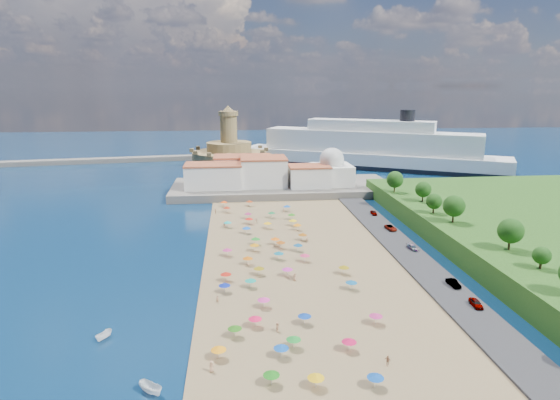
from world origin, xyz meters
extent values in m
plane|color=#071938|center=(0.00, 0.00, 0.00)|extent=(700.00, 700.00, 0.00)
cube|color=#59544C|center=(10.00, 73.00, 1.50)|extent=(90.00, 36.00, 3.00)
cube|color=#59544C|center=(-12.00, 108.00, 1.20)|extent=(18.00, 70.00, 2.40)
cube|color=#59544C|center=(-110.00, 153.00, 1.30)|extent=(199.03, 34.77, 2.60)
cube|color=silver|center=(-18.00, 69.00, 7.50)|extent=(22.00, 14.00, 9.00)
cube|color=silver|center=(2.00, 71.00, 8.50)|extent=(18.00, 16.00, 11.00)
cube|color=silver|center=(20.00, 67.00, 7.00)|extent=(16.00, 12.00, 8.00)
cube|color=silver|center=(-6.00, 83.00, 8.00)|extent=(24.00, 14.00, 10.00)
cube|color=silver|center=(30.00, 71.00, 7.00)|extent=(16.00, 16.00, 8.00)
sphere|color=silver|center=(30.00, 71.00, 13.00)|extent=(10.00, 10.00, 10.00)
cylinder|color=silver|center=(30.00, 71.00, 16.80)|extent=(1.20, 1.20, 1.60)
cylinder|color=#9D814E|center=(-12.00, 138.00, 4.00)|extent=(40.00, 40.00, 8.00)
cylinder|color=#9D814E|center=(-12.00, 138.00, 10.50)|extent=(24.00, 24.00, 5.00)
cylinder|color=#9D814E|center=(-12.00, 138.00, 20.00)|extent=(9.00, 9.00, 14.00)
cylinder|color=#9D814E|center=(-12.00, 138.00, 28.20)|extent=(10.40, 10.40, 2.40)
cone|color=#9D814E|center=(-12.00, 138.00, 30.90)|extent=(6.00, 6.00, 3.00)
cube|color=black|center=(61.84, 125.42, 1.13)|extent=(133.59, 85.08, 2.26)
cube|color=white|center=(61.84, 125.42, 4.19)|extent=(132.52, 84.25, 8.37)
cube|color=white|center=(61.84, 125.42, 13.95)|extent=(106.20, 67.73, 11.16)
cube|color=white|center=(61.84, 125.42, 22.33)|extent=(63.49, 42.37, 5.58)
cylinder|color=black|center=(78.21, 116.59, 27.91)|extent=(7.44, 7.44, 5.58)
cylinder|color=gray|center=(-5.19, 0.91, 1.25)|extent=(0.07, 0.07, 2.00)
cone|color=#C77B0A|center=(-5.19, 0.91, 2.15)|extent=(2.50, 2.50, 0.60)
cylinder|color=gray|center=(-0.25, 20.52, 1.25)|extent=(0.07, 0.07, 2.00)
cone|color=#EAAD0C|center=(-0.25, 20.52, 2.15)|extent=(2.50, 2.50, 0.60)
cylinder|color=gray|center=(-4.63, 5.98, 1.25)|extent=(0.07, 0.07, 2.00)
cone|color=#167E1E|center=(-4.63, 5.98, 2.15)|extent=(2.50, 2.50, 0.60)
cylinder|color=gray|center=(1.86, 2.31, 1.25)|extent=(0.07, 0.07, 2.00)
cone|color=#98460D|center=(1.86, 2.31, 2.15)|extent=(2.50, 2.50, 0.60)
cylinder|color=gray|center=(-12.30, 22.48, 1.25)|extent=(0.07, 0.07, 2.00)
cone|color=#10958F|center=(-12.30, 22.48, 2.15)|extent=(2.50, 2.50, 0.60)
cylinder|color=gray|center=(-7.28, -8.49, 1.25)|extent=(0.07, 0.07, 2.00)
cone|color=#C85C08|center=(-7.28, -8.49, 2.15)|extent=(2.50, 2.50, 0.60)
cylinder|color=gray|center=(-12.65, -23.70, 1.25)|extent=(0.07, 0.07, 2.00)
cone|color=navy|center=(-12.65, -23.70, 2.15)|extent=(2.50, 2.50, 0.60)
cylinder|color=gray|center=(9.20, -57.80, 1.25)|extent=(0.07, 0.07, 2.00)
cone|color=#0C439E|center=(9.20, -57.80, 2.15)|extent=(2.50, 2.50, 0.60)
cylinder|color=gray|center=(7.74, 22.58, 1.25)|extent=(0.07, 0.07, 2.00)
cone|color=yellow|center=(7.74, 22.58, 2.15)|extent=(2.50, 2.50, 0.60)
cylinder|color=gray|center=(0.49, -5.86, 1.25)|extent=(0.07, 0.07, 2.00)
cone|color=#0D5D78|center=(0.49, -5.86, 2.15)|extent=(2.50, 2.50, 0.60)
cylinder|color=gray|center=(-7.17, -21.82, 1.25)|extent=(0.07, 0.07, 2.00)
cone|color=#0F8B76|center=(-7.17, -21.82, 2.15)|extent=(2.50, 2.50, 0.60)
cylinder|color=gray|center=(-6.78, 16.14, 1.25)|extent=(0.07, 0.07, 2.00)
cone|color=#0D49B2|center=(-6.78, 16.14, 2.15)|extent=(2.50, 2.50, 0.60)
cylinder|color=gray|center=(8.65, 8.36, 1.25)|extent=(0.07, 0.07, 2.00)
cone|color=#944F0D|center=(8.65, 8.36, 2.15)|extent=(2.50, 2.50, 0.60)
cylinder|color=gray|center=(-3.40, -48.75, 1.25)|extent=(0.07, 0.07, 2.00)
cone|color=#0C47A5|center=(-3.40, -48.75, 2.15)|extent=(2.50, 2.50, 0.60)
cylinder|color=gray|center=(-1.08, -46.36, 1.25)|extent=(0.07, 0.07, 2.00)
cone|color=#167F26|center=(-1.08, -46.36, 2.15)|extent=(2.50, 2.50, 0.60)
cylinder|color=gray|center=(0.66, 5.39, 1.25)|extent=(0.07, 0.07, 2.00)
cone|color=#E85F0A|center=(0.66, 5.39, 2.15)|extent=(2.50, 2.50, 0.60)
cylinder|color=gray|center=(-13.27, -48.21, 1.25)|extent=(0.07, 0.07, 2.00)
cone|color=orange|center=(-13.27, -48.21, 2.15)|extent=(2.50, 2.50, 0.60)
cylinder|color=gray|center=(1.93, -38.66, 1.25)|extent=(0.07, 0.07, 2.00)
cone|color=#0B3494|center=(1.93, -38.66, 2.15)|extent=(2.50, 2.50, 0.60)
cylinder|color=gray|center=(-12.25, -2.06, 1.25)|extent=(0.07, 0.07, 2.00)
cone|color=#B1266C|center=(-12.25, -2.06, 2.15)|extent=(2.50, 2.50, 0.60)
cylinder|color=gray|center=(-5.66, 25.79, 1.25)|extent=(0.07, 0.07, 2.00)
cone|color=red|center=(-5.66, 25.79, 2.15)|extent=(2.50, 2.50, 0.60)
cylinder|color=gray|center=(-4.66, 48.34, 1.25)|extent=(0.07, 0.07, 2.00)
cone|color=#9C330E|center=(-4.66, 48.34, 2.15)|extent=(2.50, 2.50, 0.60)
cylinder|color=gray|center=(0.72, -56.99, 1.25)|extent=(0.07, 0.07, 2.00)
cone|color=#DCA60B|center=(0.72, -56.99, 2.15)|extent=(2.50, 2.50, 0.60)
cylinder|color=gray|center=(-12.68, 40.28, 1.25)|extent=(0.07, 0.07, 2.00)
cone|color=#99240D|center=(-12.68, 40.28, 2.15)|extent=(2.50, 2.50, 0.60)
cylinder|color=gray|center=(-5.77, 31.92, 1.25)|extent=(0.07, 0.07, 2.00)
cone|color=#A02259|center=(-5.77, 31.92, 2.15)|extent=(2.50, 2.50, 0.60)
cylinder|color=gray|center=(1.45, -16.38, 1.25)|extent=(0.07, 0.07, 2.00)
cone|color=#C52A9F|center=(1.45, -16.38, 2.15)|extent=(2.50, 2.50, 0.60)
cylinder|color=gray|center=(14.06, -24.98, 1.25)|extent=(0.07, 0.07, 2.00)
cone|color=#0F578D|center=(14.06, -24.98, 2.15)|extent=(2.50, 2.50, 0.60)
cylinder|color=gray|center=(-4.96, -31.32, 1.25)|extent=(0.07, 0.07, 2.00)
cone|color=#CA2B88|center=(-4.96, -31.32, 2.15)|extent=(2.50, 2.50, 0.60)
cylinder|color=gray|center=(7.81, -48.02, 1.25)|extent=(0.07, 0.07, 2.00)
cone|color=#B90E41|center=(7.81, -48.02, 2.15)|extent=(2.50, 2.50, 0.60)
cylinder|color=gray|center=(14.79, -39.93, 1.25)|extent=(0.07, 0.07, 2.00)
cone|color=#B5266B|center=(14.79, -39.93, 2.15)|extent=(2.50, 2.50, 0.60)
cylinder|color=gray|center=(-13.74, 48.44, 1.25)|extent=(0.07, 0.07, 2.00)
cone|color=#F0440A|center=(-13.74, 48.44, 2.15)|extent=(2.50, 2.50, 0.60)
cylinder|color=gray|center=(-4.98, -15.16, 1.25)|extent=(0.07, 0.07, 2.00)
cone|color=#7E690B|center=(-4.98, -15.16, 2.15)|extent=(2.50, 2.50, 0.60)
cylinder|color=gray|center=(8.49, 17.81, 1.25)|extent=(0.07, 0.07, 2.00)
cone|color=orange|center=(8.49, 17.81, 2.15)|extent=(2.50, 2.50, 0.60)
cylinder|color=gray|center=(-7.01, -38.77, 1.25)|extent=(0.07, 0.07, 2.00)
cone|color=#D91143|center=(-7.01, -38.77, 2.15)|extent=(2.50, 2.50, 0.60)
cylinder|color=gray|center=(6.12, -0.30, 1.25)|extent=(0.07, 0.07, 2.00)
cone|color=navy|center=(6.12, -0.30, 2.15)|extent=(2.50, 2.50, 0.60)
cylinder|color=gray|center=(-5.54, -55.66, 1.25)|extent=(0.07, 0.07, 2.00)
cone|color=#176E13|center=(-5.54, -55.66, 2.15)|extent=(2.50, 2.50, 0.60)
cylinder|color=gray|center=(6.75, -8.01, 1.25)|extent=(0.07, 0.07, 2.00)
cone|color=#C72A58|center=(6.75, -8.01, 2.15)|extent=(2.50, 2.50, 0.60)
cylinder|color=gray|center=(14.47, -16.56, 1.25)|extent=(0.07, 0.07, 2.00)
cone|color=#87700C|center=(14.47, -16.56, 2.15)|extent=(2.50, 2.50, 0.60)
cylinder|color=gray|center=(7.94, 40.16, 1.25)|extent=(0.07, 0.07, 2.00)
cone|color=#0D4CB4|center=(7.94, 40.16, 2.15)|extent=(2.50, 2.50, 0.60)
cylinder|color=gray|center=(1.95, 32.26, 1.25)|extent=(0.07, 0.07, 2.00)
cone|color=#147136|center=(1.95, 32.26, 2.15)|extent=(2.50, 2.50, 0.60)
cylinder|color=gray|center=(8.19, 29.30, 1.25)|extent=(0.07, 0.07, 2.00)
cone|color=#226F13|center=(8.19, 29.30, 2.15)|extent=(2.50, 2.50, 0.60)
cylinder|color=gray|center=(-12.42, -17.81, 1.25)|extent=(0.07, 0.07, 2.00)
cone|color=#B01A0E|center=(-12.42, -17.81, 2.15)|extent=(2.50, 2.50, 0.60)
cylinder|color=gray|center=(-10.67, -41.82, 1.25)|extent=(0.07, 0.07, 2.00)
cone|color=#236411|center=(-10.67, -41.82, 2.15)|extent=(2.50, 2.50, 0.60)
imported|color=tan|center=(-14.03, -28.30, 1.07)|extent=(0.72, 0.66, 1.64)
imported|color=tan|center=(-13.23, 22.55, 1.09)|extent=(1.23, 0.93, 1.68)
imported|color=tan|center=(12.71, -52.74, 1.14)|extent=(1.10, 0.97, 1.79)
imported|color=tan|center=(-14.28, -51.58, 1.17)|extent=(1.06, 0.93, 1.84)
imported|color=tan|center=(2.78, -19.03, 1.17)|extent=(0.91, 0.61, 1.84)
imported|color=tan|center=(9.67, 6.95, 1.11)|extent=(0.60, 0.73, 1.73)
imported|color=tan|center=(-3.47, 26.54, 1.08)|extent=(1.02, 0.96, 1.67)
imported|color=tan|center=(-3.21, -40.65, 1.12)|extent=(0.96, 1.69, 1.74)
imported|color=tan|center=(-16.52, 38.91, 1.19)|extent=(0.50, 1.12, 1.88)
imported|color=tan|center=(6.70, 38.05, 1.05)|extent=(1.14, 1.17, 1.61)
imported|color=white|center=(-22.60, -55.64, 0.85)|extent=(4.40, 4.12, 1.70)
imported|color=white|center=(-33.05, -39.87, 0.69)|extent=(2.93, 3.80, 1.39)
imported|color=gray|center=(36.00, 31.12, 1.37)|extent=(1.68, 3.99, 1.35)
imported|color=gray|center=(36.00, 14.08, 1.38)|extent=(2.79, 5.14, 1.37)
imported|color=gray|center=(36.00, -35.88, 1.39)|extent=(1.90, 4.14, 1.37)
imported|color=gray|center=(36.00, -3.28, 1.31)|extent=(2.37, 4.46, 1.23)
imported|color=gray|center=(36.00, -26.39, 1.39)|extent=(1.84, 4.29, 1.38)
cylinder|color=#382314|center=(51.82, -31.13, 7.02)|extent=(0.50, 0.50, 2.03)
sphere|color=#14380F|center=(51.82, -31.13, 8.85)|extent=(3.66, 3.66, 3.66)
cylinder|color=#382314|center=(51.98, -19.64, 7.59)|extent=(0.50, 0.50, 3.19)
sphere|color=#14380F|center=(51.98, -19.64, 10.46)|extent=(5.74, 5.74, 5.74)
cylinder|color=#382314|center=(49.37, 2.77, 7.65)|extent=(0.50, 0.50, 3.30)
sphere|color=#14380F|center=(49.37, 2.77, 10.62)|extent=(5.94, 5.94, 5.94)
cylinder|color=#382314|center=(47.97, 12.30, 7.29)|extent=(0.50, 0.50, 2.57)
sphere|color=#14380F|center=(47.97, 12.30, 9.60)|extent=(4.63, 4.63, 4.63)
cylinder|color=#382314|center=(50.57, 26.60, 7.43)|extent=(0.50, 0.50, 2.86)
sphere|color=#14380F|center=(50.57, 26.60, 10.00)|extent=(5.14, 5.14, 5.14)
cylinder|color=#382314|center=(46.10, 40.75, 7.62)|extent=(0.50, 0.50, 3.24)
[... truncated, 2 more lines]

